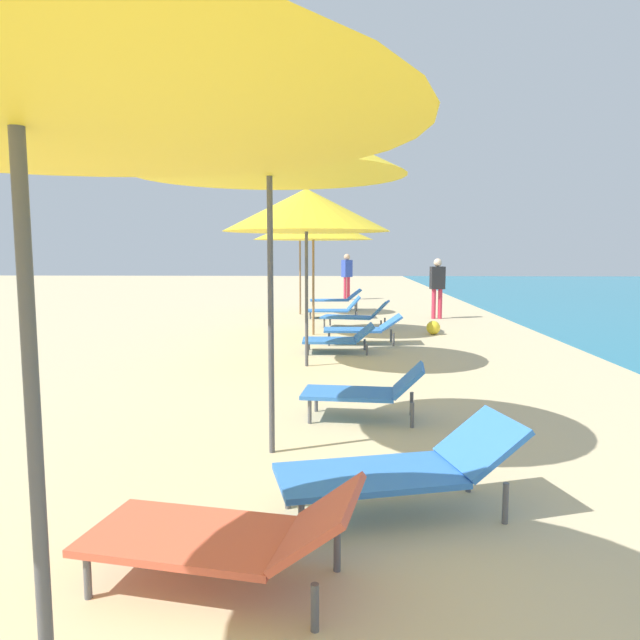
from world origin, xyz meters
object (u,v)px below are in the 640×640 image
object	(u,v)px
lounger_fourth_inland	(364,328)
umbrella_farthest	(300,227)
lounger_second_shoreside	(366,390)
lounger_farthest_shoreside	(337,299)
lounger_second_inland	(402,466)
person_walking_mid	(347,272)
beach_ball	(433,328)
umbrella_second	(269,142)
lounger_fourth_shoreside	(357,315)
person_walking_near	(437,283)
lounger_third_shoreside	(340,338)
umbrella_fourth	(313,227)
lounger_nearest_shoreside	(226,533)
lounger_farthest_inland	(335,309)
umbrella_nearest	(12,44)
umbrella_third	(306,210)

from	to	relation	value
lounger_fourth_inland	umbrella_farthest	bearing A→B (deg)	-73.86
lounger_second_shoreside	lounger_farthest_shoreside	world-z (taller)	lounger_farthest_shoreside
lounger_second_inland	person_walking_mid	bearing A→B (deg)	-103.54
person_walking_mid	beach_ball	size ratio (longest dim) A/B	5.64
umbrella_second	lounger_fourth_shoreside	size ratio (longest dim) A/B	1.85
person_walking_near	umbrella_farthest	bearing A→B (deg)	66.39
lounger_fourth_shoreside	person_walking_near	xyz separation A→B (m)	(2.13, 1.92, 0.64)
lounger_second_inland	lounger_third_shoreside	world-z (taller)	lounger_second_inland
umbrella_farthest	umbrella_fourth	bearing A→B (deg)	-82.20
lounger_nearest_shoreside	lounger_second_shoreside	bearing A→B (deg)	-94.63
umbrella_second	lounger_second_inland	bearing A→B (deg)	-50.06
lounger_farthest_shoreside	person_walking_near	bearing A→B (deg)	136.16
lounger_nearest_shoreside	lounger_second_inland	distance (m)	1.34
lounger_third_shoreside	umbrella_fourth	xyz separation A→B (m)	(-0.56, 2.18, 1.99)
lounger_second_inland	person_walking_mid	size ratio (longest dim) A/B	1.04
lounger_farthest_inland	lounger_fourth_shoreside	bearing A→B (deg)	102.36
lounger_fourth_inland	lounger_fourth_shoreside	bearing A→B (deg)	-88.88
lounger_nearest_shoreside	umbrella_fourth	xyz separation A→B (m)	(0.02, 9.43, 1.95)
umbrella_farthest	person_walking_mid	bearing A→B (deg)	75.23
lounger_fourth_shoreside	lounger_nearest_shoreside	bearing A→B (deg)	98.36
umbrella_nearest	lounger_second_inland	size ratio (longest dim) A/B	1.57
umbrella_fourth	lounger_farthest_inland	size ratio (longest dim) A/B	1.79
umbrella_fourth	person_walking_mid	distance (m)	9.25
lounger_second_shoreside	umbrella_fourth	bearing A→B (deg)	-76.44
lounger_nearest_shoreside	lounger_farthest_shoreside	world-z (taller)	lounger_farthest_shoreside
lounger_farthest_shoreside	person_walking_mid	bearing A→B (deg)	-99.41
lounger_fourth_shoreside	person_walking_near	bearing A→B (deg)	-124.31
umbrella_farthest	lounger_farthest_shoreside	world-z (taller)	umbrella_farthest
lounger_fourth_inland	lounger_farthest_shoreside	distance (m)	6.47
lounger_second_shoreside	lounger_nearest_shoreside	bearing A→B (deg)	80.57
lounger_farthest_inland	umbrella_fourth	bearing A→B (deg)	79.69
lounger_farthest_inland	umbrella_second	bearing A→B (deg)	85.06
lounger_second_inland	lounger_fourth_shoreside	distance (m)	9.70
lounger_nearest_shoreside	person_walking_mid	xyz separation A→B (m)	(0.81, 18.56, 0.71)
umbrella_second	lounger_farthest_shoreside	bearing A→B (deg)	87.83
umbrella_second	lounger_second_inland	xyz separation A→B (m)	(1.01, -1.21, -2.32)
lounger_nearest_shoreside	beach_ball	size ratio (longest dim) A/B	5.24
umbrella_third	lounger_fourth_inland	size ratio (longest dim) A/B	1.86
lounger_nearest_shoreside	umbrella_second	world-z (taller)	umbrella_second
lounger_fourth_inland	umbrella_farthest	xyz separation A→B (m)	(-1.56, 5.25, 2.10)
lounger_farthest_inland	person_walking_near	world-z (taller)	person_walking_near
lounger_nearest_shoreside	lounger_farthest_inland	size ratio (longest dim) A/B	1.07
lounger_fourth_shoreside	person_walking_near	world-z (taller)	person_walking_near
lounger_nearest_shoreside	umbrella_farthest	size ratio (longest dim) A/B	0.57
lounger_farthest_shoreside	lounger_nearest_shoreside	bearing A→B (deg)	83.73
umbrella_third	beach_ball	world-z (taller)	umbrella_third
umbrella_nearest	umbrella_second	size ratio (longest dim) A/B	0.89
lounger_second_shoreside	lounger_farthest_shoreside	size ratio (longest dim) A/B	0.84
lounger_fourth_inland	umbrella_second	bearing A→B (deg)	80.00
lounger_nearest_shoreside	umbrella_third	distance (m)	6.35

